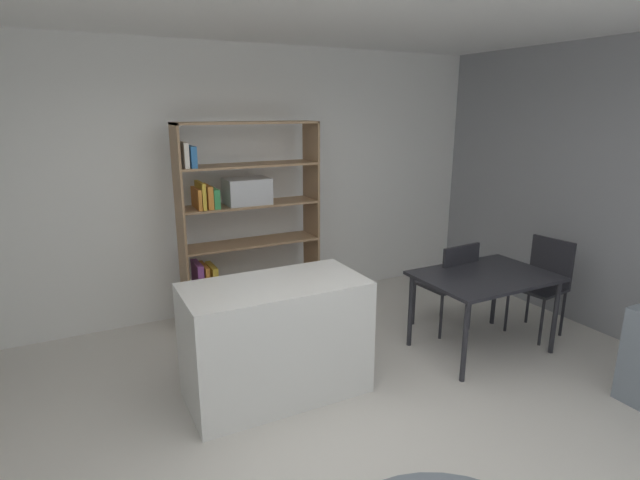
% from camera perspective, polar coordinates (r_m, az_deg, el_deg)
% --- Properties ---
extents(ground_plane, '(8.55, 8.55, 0.00)m').
position_cam_1_polar(ground_plane, '(3.61, 4.39, -22.18)').
color(ground_plane, beige).
extents(back_partition, '(6.22, 0.06, 2.82)m').
position_cam_1_polar(back_partition, '(5.37, -10.35, 6.58)').
color(back_partition, white).
rests_on(back_partition, ground_plane).
extents(kitchen_island, '(1.37, 0.69, 0.92)m').
position_cam_1_polar(kitchen_island, '(3.88, -5.12, -11.37)').
color(kitchen_island, silver).
rests_on(kitchen_island, ground_plane).
extents(open_bookshelf, '(1.43, 0.37, 2.05)m').
position_cam_1_polar(open_bookshelf, '(5.07, -9.12, 2.78)').
color(open_bookshelf, '#997551').
rests_on(open_bookshelf, ground_plane).
extents(dining_table, '(1.19, 0.84, 0.73)m').
position_cam_1_polar(dining_table, '(4.70, 18.52, -4.63)').
color(dining_table, '#232328').
rests_on(dining_table, ground_plane).
extents(dining_chair_far, '(0.49, 0.48, 0.92)m').
position_cam_1_polar(dining_chair_far, '(5.03, 14.94, -4.38)').
color(dining_chair_far, '#232328').
rests_on(dining_chair_far, ground_plane).
extents(dining_chair_window_side, '(0.47, 0.48, 0.95)m').
position_cam_1_polar(dining_chair_window_side, '(5.32, 24.52, -3.97)').
color(dining_chair_window_side, '#232328').
rests_on(dining_chair_window_side, ground_plane).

